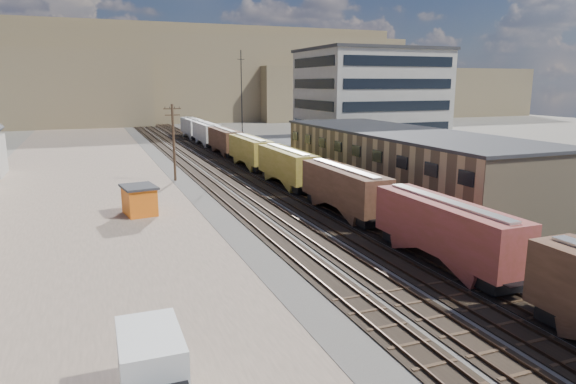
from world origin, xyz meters
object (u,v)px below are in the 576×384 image
object	(u,v)px
utility_pole_north	(174,141)
parked_car_blue	(366,161)
box_truck	(154,381)
maintenance_shed	(139,200)
freight_train	(267,156)

from	to	relation	value
utility_pole_north	parked_car_blue	distance (m)	29.55
box_truck	maintenance_shed	distance (m)	32.75
freight_train	parked_car_blue	xyz separation A→B (m)	(16.89, 2.35, -1.94)
box_truck	utility_pole_north	bearing A→B (deg)	79.97
parked_car_blue	utility_pole_north	bearing A→B (deg)	139.10
maintenance_shed	parked_car_blue	bearing A→B (deg)	26.57
freight_train	utility_pole_north	distance (m)	12.61
box_truck	maintenance_shed	bearing A→B (deg)	85.44
box_truck	parked_car_blue	size ratio (longest dim) A/B	1.00
box_truck	maintenance_shed	size ratio (longest dim) A/B	1.41
utility_pole_north	box_truck	xyz separation A→B (m)	(-8.70, -49.17, -3.65)
utility_pole_north	parked_car_blue	size ratio (longest dim) A/B	1.63
utility_pole_north	freight_train	bearing A→B (deg)	-5.65
maintenance_shed	utility_pole_north	bearing A→B (deg)	69.74
maintenance_shed	parked_car_blue	distance (m)	39.47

